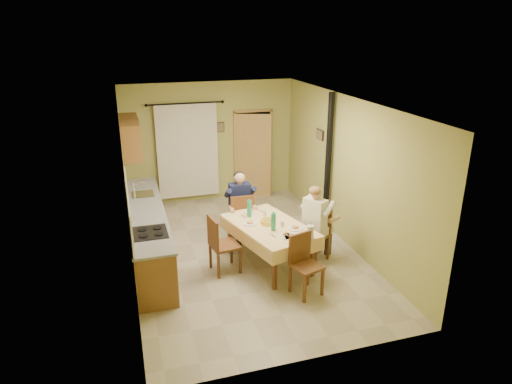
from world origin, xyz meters
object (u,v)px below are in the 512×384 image
object	(u,v)px
man_far	(240,199)
man_right	(316,215)
chair_near	(306,277)
chair_far	(241,228)
dining_table	(269,245)
chair_right	(315,245)
stove_flue	(327,181)
chair_left	(224,255)

from	to	relation	value
man_far	man_right	bearing A→B (deg)	-44.44
man_far	chair_near	bearing A→B (deg)	-75.18
chair_far	chair_near	distance (m)	2.13
dining_table	chair_right	xyz separation A→B (m)	(0.84, -0.07, -0.09)
man_far	man_right	xyz separation A→B (m)	(1.08, -1.11, 0.00)
man_far	stove_flue	size ratio (longest dim) A/B	0.50
chair_near	chair_right	xyz separation A→B (m)	(0.59, 0.98, -0.00)
chair_far	stove_flue	size ratio (longest dim) A/B	0.36
chair_left	chair_far	bearing A→B (deg)	142.21
man_far	man_right	world-z (taller)	same
man_right	chair_near	bearing A→B (deg)	120.51
dining_table	chair_far	xyz separation A→B (m)	(-0.25, 1.02, -0.09)
man_far	man_right	size ratio (longest dim) A/B	1.00
chair_far	chair_left	distance (m)	1.16
stove_flue	chair_near	bearing A→B (deg)	-121.74
chair_left	man_far	bearing A→B (deg)	142.56
chair_near	stove_flue	size ratio (longest dim) A/B	0.35
chair_far	chair_near	xyz separation A→B (m)	(0.50, -2.07, -0.00)
dining_table	chair_near	world-z (taller)	chair_near
chair_right	chair_left	world-z (taller)	chair_left
chair_far	stove_flue	world-z (taller)	stove_flue
dining_table	chair_left	bearing A→B (deg)	164.83
man_right	stove_flue	bearing A→B (deg)	-61.44
chair_right	man_far	world-z (taller)	man_far
dining_table	man_far	world-z (taller)	man_far
chair_right	man_right	bearing A→B (deg)	90.00
chair_left	dining_table	bearing A→B (deg)	81.38
dining_table	chair_left	distance (m)	0.82
chair_far	man_far	size ratio (longest dim) A/B	0.73
chair_near	chair_left	bearing A→B (deg)	-61.45
chair_far	dining_table	bearing A→B (deg)	-74.93
chair_far	chair_left	xyz separation A→B (m)	(-0.57, -1.02, 0.00)
man_far	chair_right	bearing A→B (deg)	-43.95
stove_flue	chair_left	bearing A→B (deg)	-155.09
man_far	stove_flue	distance (m)	1.85
chair_near	man_far	xyz separation A→B (m)	(-0.50, 2.09, 0.59)
chair_right	stove_flue	world-z (taller)	stove_flue
chair_near	man_right	size ratio (longest dim) A/B	0.70
chair_far	chair_right	distance (m)	1.54
chair_far	stove_flue	distance (m)	1.98
chair_right	man_far	xyz separation A→B (m)	(-1.09, 1.10, 0.59)
man_right	stove_flue	world-z (taller)	stove_flue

